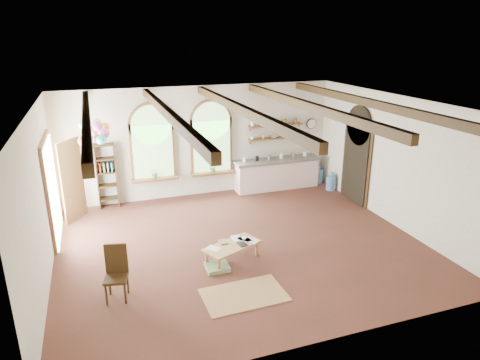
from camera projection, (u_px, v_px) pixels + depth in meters
name	position (u px, v px, depth m)	size (l,w,h in m)	color
floor	(240.00, 244.00, 9.78)	(8.00, 8.00, 0.00)	#582C24
ceiling_beams	(241.00, 109.00, 8.77)	(6.20, 6.80, 0.18)	#3B2612
window_left	(152.00, 145.00, 11.87)	(1.30, 0.28, 2.20)	brown
window_right	(211.00, 140.00, 12.40)	(1.30, 0.28, 2.20)	brown
left_doorway	(52.00, 191.00, 9.79)	(0.10, 1.90, 2.50)	brown
right_doorway	(356.00, 164.00, 11.99)	(0.10, 1.30, 2.40)	black
kitchen_counter	(277.00, 173.00, 13.20)	(2.68, 0.62, 0.94)	beige
wall_shelf_lower	(275.00, 138.00, 13.01)	(1.70, 0.24, 0.04)	brown
wall_shelf_upper	(276.00, 125.00, 12.88)	(1.70, 0.24, 0.04)	brown
wall_clock	(311.00, 124.00, 13.34)	(0.32, 0.32, 0.04)	black
bookshelf	(107.00, 176.00, 11.61)	(0.53, 0.32, 1.80)	#3B2612
coffee_table	(232.00, 247.00, 9.01)	(1.35, 1.00, 0.35)	tan
side_chair	(117.00, 284.00, 7.70)	(0.48, 0.48, 1.02)	#3B2612
floor_mat	(244.00, 295.00, 7.87)	(1.52, 0.94, 0.02)	tan
floor_cushion	(217.00, 267.00, 8.75)	(0.46, 0.46, 0.08)	gray
water_jug_a	(318.00, 175.00, 13.71)	(0.32, 0.32, 0.61)	#5380B2
water_jug_b	(331.00, 182.00, 13.12)	(0.29, 0.29, 0.57)	#5380B2
balloon_cluster	(94.00, 132.00, 10.18)	(0.77, 0.80, 1.14)	silver
table_book	(219.00, 243.00, 9.08)	(0.16, 0.24, 0.02)	olive
tablet	(242.00, 244.00, 9.02)	(0.16, 0.24, 0.01)	black
potted_plant_left	(155.00, 173.00, 12.03)	(0.27, 0.23, 0.30)	#598C4C
potted_plant_right	(213.00, 167.00, 12.56)	(0.27, 0.23, 0.30)	#598C4C
shelf_cup_a	(252.00, 138.00, 12.75)	(0.12, 0.10, 0.10)	white
shelf_cup_b	(263.00, 137.00, 12.86)	(0.10, 0.10, 0.09)	beige
shelf_bowl_a	(274.00, 137.00, 12.98)	(0.22, 0.22, 0.05)	beige
shelf_bowl_b	(284.00, 136.00, 13.08)	(0.20, 0.20, 0.06)	#8C664C
shelf_vase	(295.00, 133.00, 13.17)	(0.18, 0.18, 0.19)	slate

